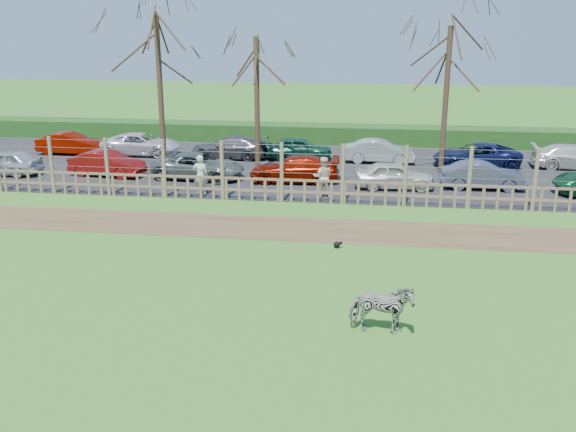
# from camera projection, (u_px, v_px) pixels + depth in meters

# --- Properties ---
(ground) EXTENTS (120.00, 120.00, 0.00)m
(ground) POSITION_uv_depth(u_px,v_px,m) (244.00, 274.00, 19.05)
(ground) COLOR olive
(ground) RESTS_ON ground
(dirt_strip) EXTENTS (34.00, 2.80, 0.01)m
(dirt_strip) POSITION_uv_depth(u_px,v_px,m) (268.00, 228.00, 23.32)
(dirt_strip) COLOR brown
(dirt_strip) RESTS_ON ground
(asphalt) EXTENTS (44.00, 13.00, 0.04)m
(asphalt) POSITION_uv_depth(u_px,v_px,m) (300.00, 167.00, 32.79)
(asphalt) COLOR #232326
(asphalt) RESTS_ON ground
(hedge) EXTENTS (46.00, 2.00, 1.10)m
(hedge) POSITION_uv_depth(u_px,v_px,m) (313.00, 134.00, 39.26)
(hedge) COLOR #1E4716
(hedge) RESTS_ON ground
(fence) EXTENTS (30.16, 0.16, 2.50)m
(fence) POSITION_uv_depth(u_px,v_px,m) (282.00, 183.00, 26.40)
(fence) COLOR brown
(fence) RESTS_ON ground
(tree_left) EXTENTS (4.80, 4.80, 7.88)m
(tree_left) POSITION_uv_depth(u_px,v_px,m) (158.00, 56.00, 30.08)
(tree_left) COLOR #3D2B1E
(tree_left) RESTS_ON ground
(tree_mid) EXTENTS (4.80, 4.80, 6.83)m
(tree_mid) POSITION_uv_depth(u_px,v_px,m) (257.00, 72.00, 30.67)
(tree_mid) COLOR #3D2B1E
(tree_mid) RESTS_ON ground
(tree_right) EXTENTS (4.80, 4.80, 7.35)m
(tree_right) POSITION_uv_depth(u_px,v_px,m) (448.00, 65.00, 29.89)
(tree_right) COLOR #3D2B1E
(tree_right) RESTS_ON ground
(zebra) EXTENTS (1.53, 0.71, 1.29)m
(zebra) POSITION_uv_depth(u_px,v_px,m) (381.00, 309.00, 15.29)
(zebra) COLOR gray
(zebra) RESTS_ON ground
(visitor_a) EXTENTS (0.66, 0.46, 1.72)m
(visitor_a) POSITION_uv_depth(u_px,v_px,m) (200.00, 175.00, 27.34)
(visitor_a) COLOR beige
(visitor_a) RESTS_ON asphalt
(visitor_b) EXTENTS (0.86, 0.68, 1.72)m
(visitor_b) POSITION_uv_depth(u_px,v_px,m) (323.00, 177.00, 27.01)
(visitor_b) COLOR beige
(visitor_b) RESTS_ON asphalt
(crow) EXTENTS (0.29, 0.22, 0.24)m
(crow) POSITION_uv_depth(u_px,v_px,m) (337.00, 245.00, 21.23)
(crow) COLOR black
(crow) RESTS_ON ground
(car_0) EXTENTS (3.54, 1.45, 1.20)m
(car_0) POSITION_uv_depth(u_px,v_px,m) (5.00, 163.00, 30.96)
(car_0) COLOR silver
(car_0) RESTS_ON asphalt
(car_1) EXTENTS (3.78, 1.75, 1.20)m
(car_1) POSITION_uv_depth(u_px,v_px,m) (107.00, 163.00, 30.78)
(car_1) COLOR maroon
(car_1) RESTS_ON asphalt
(car_2) EXTENTS (4.48, 2.37, 1.20)m
(car_2) POSITION_uv_depth(u_px,v_px,m) (198.00, 166.00, 30.21)
(car_2) COLOR slate
(car_2) RESTS_ON asphalt
(car_3) EXTENTS (4.24, 1.96, 1.20)m
(car_3) POSITION_uv_depth(u_px,v_px,m) (294.00, 169.00, 29.61)
(car_3) COLOR #8C1202
(car_3) RESTS_ON asphalt
(car_4) EXTENTS (3.59, 1.60, 1.20)m
(car_4) POSITION_uv_depth(u_px,v_px,m) (394.00, 175.00, 28.43)
(car_4) COLOR silver
(car_4) RESTS_ON asphalt
(car_5) EXTENTS (3.66, 1.32, 1.20)m
(car_5) POSITION_uv_depth(u_px,v_px,m) (483.00, 176.00, 28.38)
(car_5) COLOR #51546F
(car_5) RESTS_ON asphalt
(car_7) EXTENTS (3.68, 1.38, 1.20)m
(car_7) POSITION_uv_depth(u_px,v_px,m) (70.00, 144.00, 35.70)
(car_7) COLOR #901001
(car_7) RESTS_ON asphalt
(car_8) EXTENTS (4.34, 2.03, 1.20)m
(car_8) POSITION_uv_depth(u_px,v_px,m) (141.00, 144.00, 35.52)
(car_8) COLOR silver
(car_8) RESTS_ON asphalt
(car_9) EXTENTS (4.15, 1.73, 1.20)m
(car_9) POSITION_uv_depth(u_px,v_px,m) (229.00, 147.00, 34.60)
(car_9) COLOR #57525B
(car_9) RESTS_ON asphalt
(car_10) EXTENTS (3.66, 1.79, 1.20)m
(car_10) POSITION_uv_depth(u_px,v_px,m) (299.00, 148.00, 34.39)
(car_10) COLOR #17513A
(car_10) RESTS_ON asphalt
(car_11) EXTENTS (3.65, 1.28, 1.20)m
(car_11) POSITION_uv_depth(u_px,v_px,m) (379.00, 151.00, 33.63)
(car_11) COLOR #B1C2B7
(car_11) RESTS_ON asphalt
(car_12) EXTENTS (4.53, 2.51, 1.20)m
(car_12) POSITION_uv_depth(u_px,v_px,m) (477.00, 155.00, 32.59)
(car_12) COLOR #111A46
(car_12) RESTS_ON asphalt
(car_13) EXTENTS (4.21, 1.88, 1.20)m
(car_13) POSITION_uv_depth(u_px,v_px,m) (574.00, 157.00, 32.20)
(car_13) COLOR silver
(car_13) RESTS_ON asphalt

